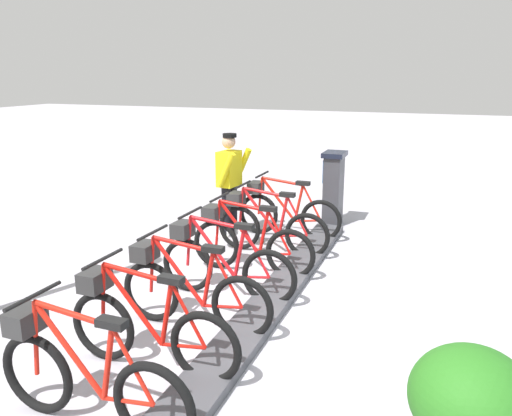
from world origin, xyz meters
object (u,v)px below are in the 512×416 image
object	(u,v)px
bike_docked_2	(247,242)
bike_docked_4	(188,290)
bike_docked_3	(221,263)
planter_bush	(469,413)
worker_near_rack	(230,180)
bike_docked_6	(83,375)
payment_kiosk	(333,187)
bike_docked_0	(285,211)
bike_docked_5	(144,325)
bike_docked_1	(268,225)

from	to	relation	value
bike_docked_2	bike_docked_4	distance (m)	1.65
bike_docked_2	bike_docked_3	distance (m)	0.82
bike_docked_3	planter_bush	xyz separation A→B (m)	(-2.64, 2.10, 0.11)
worker_near_rack	bike_docked_4	bearing A→B (deg)	105.70
bike_docked_4	planter_bush	bearing A→B (deg)	154.14
bike_docked_6	payment_kiosk	bearing A→B (deg)	-95.53
bike_docked_0	bike_docked_4	distance (m)	3.29
worker_near_rack	planter_bush	bearing A→B (deg)	128.78
planter_bush	bike_docked_6	bearing A→B (deg)	7.86
payment_kiosk	worker_near_rack	world-z (taller)	worker_near_rack
bike_docked_5	payment_kiosk	bearing A→B (deg)	-96.42
bike_docked_0	bike_docked_1	bearing A→B (deg)	90.00
payment_kiosk	bike_docked_4	distance (m)	4.30
payment_kiosk	bike_docked_0	size ratio (longest dim) A/B	0.74
bike_docked_2	worker_near_rack	bearing A→B (deg)	-58.98
worker_near_rack	planter_bush	xyz separation A→B (m)	(-3.51, 4.37, -0.37)
bike_docked_1	bike_docked_6	xyz separation A→B (m)	(0.00, 4.11, 0.00)
bike_docked_3	bike_docked_2	bearing A→B (deg)	-90.00
bike_docked_5	bike_docked_6	distance (m)	0.82
payment_kiosk	bike_docked_5	world-z (taller)	payment_kiosk
planter_bush	bike_docked_3	bearing A→B (deg)	-38.52
bike_docked_5	worker_near_rack	bearing A→B (deg)	-77.48
bike_docked_6	planter_bush	distance (m)	2.67
bike_docked_2	planter_bush	world-z (taller)	bike_docked_2
bike_docked_2	bike_docked_4	xyz separation A→B (m)	(0.00, 1.65, 0.00)
bike_docked_1	payment_kiosk	bearing A→B (deg)	-107.73
bike_docked_4	worker_near_rack	distance (m)	3.25
planter_bush	bike_docked_4	bearing A→B (deg)	-25.86
bike_docked_3	bike_docked_6	distance (m)	2.47
payment_kiosk	bike_docked_5	size ratio (longest dim) A/B	0.74
bike_docked_6	bike_docked_4	bearing A→B (deg)	-90.00
bike_docked_0	bike_docked_5	size ratio (longest dim) A/B	1.00
bike_docked_1	bike_docked_6	world-z (taller)	same
bike_docked_0	bike_docked_3	size ratio (longest dim) A/B	1.00
bike_docked_2	worker_near_rack	xyz separation A→B (m)	(0.87, -1.44, 0.48)
bike_docked_5	bike_docked_0	bearing A→B (deg)	-90.00
bike_docked_1	bike_docked_5	distance (m)	3.29
bike_docked_4	bike_docked_6	size ratio (longest dim) A/B	1.00
payment_kiosk	bike_docked_4	bearing A→B (deg)	82.35
bike_docked_1	bike_docked_2	world-z (taller)	same
bike_docked_2	worker_near_rack	distance (m)	1.75
bike_docked_3	bike_docked_4	bearing A→B (deg)	90.00
bike_docked_0	planter_bush	distance (m)	5.28
bike_docked_4	payment_kiosk	bearing A→B (deg)	-97.65
bike_docked_6	bike_docked_5	bearing A→B (deg)	-90.00
bike_docked_1	bike_docked_5	xyz separation A→B (m)	(0.00, 3.29, 0.00)
bike_docked_4	planter_bush	world-z (taller)	bike_docked_4
bike_docked_4	bike_docked_6	bearing A→B (deg)	90.00
planter_bush	bike_docked_5	bearing A→B (deg)	-9.83
bike_docked_3	bike_docked_6	size ratio (longest dim) A/B	1.00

